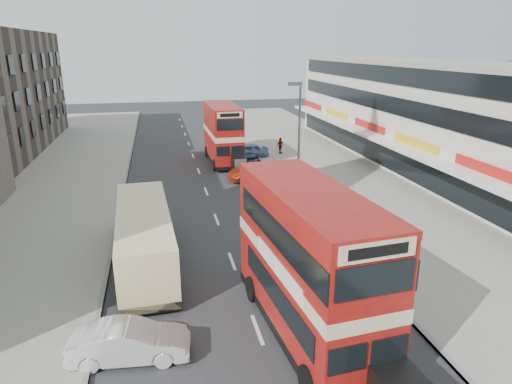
{
  "coord_description": "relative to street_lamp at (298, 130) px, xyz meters",
  "views": [
    {
      "loc": [
        -3.26,
        -12.73,
        10.46
      ],
      "look_at": [
        0.97,
        6.68,
        4.07
      ],
      "focal_mm": 31.85,
      "sensor_mm": 36.0,
      "label": 1
    }
  ],
  "objects": [
    {
      "name": "commercial_row",
      "position": [
        13.42,
        4.0,
        -0.09
      ],
      "size": [
        9.9,
        46.2,
        9.3
      ],
      "color": "beige",
      "rests_on": "ground"
    },
    {
      "name": "car_right_c",
      "position": [
        -1.44,
        11.82,
        -4.07
      ],
      "size": [
        4.29,
        1.86,
        1.44
      ],
      "primitive_type": "imported",
      "rotation": [
        0.0,
        0.0,
        -1.53
      ],
      "color": "#598BB3",
      "rests_on": "ground"
    },
    {
      "name": "car_left_front",
      "position": [
        -11.22,
        -16.73,
        -4.11
      ],
      "size": [
        4.25,
        1.84,
        1.36
      ],
      "primitive_type": "imported",
      "rotation": [
        0.0,
        0.0,
        1.47
      ],
      "color": "silver",
      "rests_on": "ground"
    },
    {
      "name": "pavement_right",
      "position": [
        5.48,
        2.0,
        -4.71
      ],
      "size": [
        12.0,
        90.0,
        0.15
      ],
      "primitive_type": "cube",
      "color": "gray",
      "rests_on": "ground"
    },
    {
      "name": "pedestrian_far",
      "position": [
        2.14,
        12.56,
        -3.84
      ],
      "size": [
        1.0,
        0.82,
        1.59
      ],
      "primitive_type": "imported",
      "rotation": [
        0.0,
        0.0,
        0.55
      ],
      "color": "gray",
      "rests_on": "pavement_right"
    },
    {
      "name": "pedestrian_near",
      "position": [
        0.78,
        -3.78,
        -3.74
      ],
      "size": [
        0.79,
        0.73,
        1.79
      ],
      "primitive_type": "imported",
      "rotation": [
        0.0,
        0.0,
        3.7
      ],
      "color": "gray",
      "rests_on": "pavement_right"
    },
    {
      "name": "car_right_b",
      "position": [
        -2.08,
        4.31,
        -4.1
      ],
      "size": [
        5.22,
        2.93,
        1.38
      ],
      "primitive_type": "imported",
      "rotation": [
        0.0,
        0.0,
        -1.44
      ],
      "color": "#B43312",
      "rests_on": "ground"
    },
    {
      "name": "coach",
      "position": [
        -10.78,
        -9.38,
        -3.23
      ],
      "size": [
        3.02,
        10.07,
        2.64
      ],
      "rotation": [
        0.0,
        0.0,
        0.05
      ],
      "color": "black",
      "rests_on": "ground"
    },
    {
      "name": "cyclist",
      "position": [
        -2.29,
        3.34,
        -4.13
      ],
      "size": [
        0.73,
        1.74,
        1.97
      ],
      "rotation": [
        0.0,
        0.0,
        -0.08
      ],
      "color": "gray",
      "rests_on": "ground"
    },
    {
      "name": "kerb_left",
      "position": [
        -12.62,
        2.0,
        -4.71
      ],
      "size": [
        0.2,
        90.0,
        0.16
      ],
      "primitive_type": "cube",
      "color": "gray",
      "rests_on": "ground"
    },
    {
      "name": "bus_second",
      "position": [
        -3.88,
        10.86,
        -2.06
      ],
      "size": [
        2.71,
        9.41,
        5.18
      ],
      "rotation": [
        0.0,
        0.0,
        3.16
      ],
      "color": "black",
      "rests_on": "ground"
    },
    {
      "name": "pavement_left",
      "position": [
        -18.52,
        2.0,
        -4.71
      ],
      "size": [
        12.0,
        90.0,
        0.15
      ],
      "primitive_type": "cube",
      "color": "gray",
      "rests_on": "ground"
    },
    {
      "name": "kerb_right",
      "position": [
        -0.42,
        2.0,
        -4.71
      ],
      "size": [
        0.2,
        90.0,
        0.16
      ],
      "primitive_type": "cube",
      "color": "gray",
      "rests_on": "ground"
    },
    {
      "name": "street_lamp",
      "position": [
        0.0,
        0.0,
        0.0
      ],
      "size": [
        1.0,
        0.2,
        8.12
      ],
      "color": "slate",
      "rests_on": "ground"
    },
    {
      "name": "bus_main",
      "position": [
        -4.69,
        -16.49,
        -1.88
      ],
      "size": [
        3.6,
        10.09,
        5.51
      ],
      "rotation": [
        0.0,
        0.0,
        3.23
      ],
      "color": "black",
      "rests_on": "ground"
    },
    {
      "name": "ground",
      "position": [
        -6.52,
        -18.0,
        -4.78
      ],
      "size": [
        160.0,
        160.0,
        0.0
      ],
      "primitive_type": "plane",
      "color": "#28282B",
      "rests_on": "ground"
    },
    {
      "name": "road_surface",
      "position": [
        -6.52,
        2.0,
        -4.78
      ],
      "size": [
        12.0,
        90.0,
        0.01
      ],
      "primitive_type": "cube",
      "color": "#28282B",
      "rests_on": "ground"
    },
    {
      "name": "car_right_a",
      "position": [
        -1.22,
        -1.52,
        -4.13
      ],
      "size": [
        4.51,
        1.84,
        1.31
      ],
      "primitive_type": "imported",
      "rotation": [
        0.0,
        0.0,
        -1.57
      ],
      "color": "maroon",
      "rests_on": "ground"
    }
  ]
}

